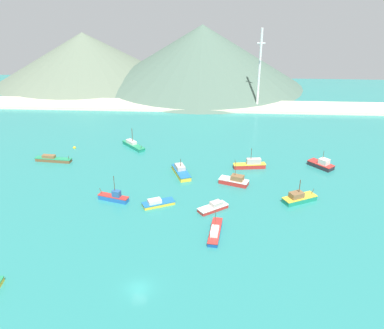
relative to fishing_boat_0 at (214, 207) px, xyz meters
The scene contains 17 objects.
ground 13.20m from the fishing_boat_0, 169.82° to the left, with size 260.00×280.00×0.50m.
fishing_boat_0 is the anchor object (origin of this frame).
fishing_boat_2 24.75m from the fishing_boat_0, behind, with size 8.03×3.99×6.85m.
fishing_boat_3 13.59m from the fishing_boat_0, behind, with size 8.18×5.77×1.74m.
fishing_boat_4 46.24m from the fishing_boat_0, 125.10° to the left, with size 8.76×9.19×6.41m.
fishing_boat_5 20.84m from the fishing_boat_0, 116.57° to the left, with size 6.34×10.26×4.62m.
fishing_boat_6 40.27m from the fishing_boat_0, 39.51° to the left, with size 7.33×7.61×5.21m.
fishing_boat_7 14.57m from the fishing_boat_0, 67.98° to the left, with size 8.29×5.41×6.55m.
fishing_boat_8 26.23m from the fishing_boat_0, 66.50° to the left, with size 9.52×3.29×6.09m.
fishing_boat_9 54.70m from the fishing_boat_0, 152.59° to the left, with size 11.22×3.05×2.20m.
fishing_boat_10 21.49m from the fishing_boat_0, 13.87° to the left, with size 9.05×6.59×6.01m.
fishing_boat_11 10.30m from the fishing_boat_0, 87.56° to the right, with size 3.28×10.27×6.41m.
buoy_0 57.84m from the fishing_boat_0, 141.83° to the left, with size 0.96×0.96×0.96m.
beach_strip 85.40m from the fishing_boat_0, 98.73° to the left, with size 247.00×15.79×1.20m, color beige.
hill_west 149.63m from the fishing_boat_0, 118.08° to the left, with size 92.31×92.31×25.01m.
hill_central 126.15m from the fishing_boat_0, 93.34° to the left, with size 102.29×102.29×29.90m.
radio_tower 87.92m from the fishing_boat_0, 78.30° to the left, with size 3.26×2.61×32.57m.
Camera 1 is at (12.72, -54.90, 49.74)m, focal length 37.68 mm.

